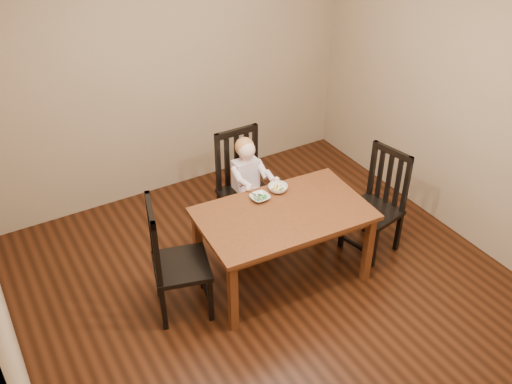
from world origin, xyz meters
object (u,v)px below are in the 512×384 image
chair_left (174,261)px  toddler (247,177)px  chair_right (377,204)px  chair_child (244,187)px  bowl_peas (260,198)px  bowl_veg (278,188)px  dining_table (284,220)px

chair_left → toddler: size_ratio=2.00×
chair_left → chair_right: bearing=100.3°
chair_child → bowl_peas: bearing=76.4°
bowl_peas → bowl_veg: bowl_veg is taller
chair_child → toddler: 0.14m
dining_table → chair_left: size_ratio=1.38×
chair_left → bowl_veg: size_ratio=6.19×
chair_left → chair_right: size_ratio=1.05×
chair_left → chair_right: chair_left is taller
bowl_peas → chair_right: bearing=-17.2°
chair_child → toddler: chair_child is taller
chair_left → dining_table: bearing=99.1°
chair_left → bowl_veg: (1.07, 0.18, 0.22)m
toddler → bowl_peas: 0.47m
dining_table → chair_child: (0.05, 0.76, -0.12)m
chair_child → chair_right: chair_child is taller
chair_left → toddler: (0.99, 0.60, 0.13)m
chair_right → bowl_veg: size_ratio=5.90×
chair_child → bowl_veg: 0.52m
dining_table → bowl_veg: size_ratio=8.52×
dining_table → chair_child: 0.77m
chair_child → bowl_peas: chair_child is taller
toddler → bowl_veg: toddler is taller
chair_child → chair_left: 1.19m
dining_table → bowl_peas: bowl_peas is taller
dining_table → toddler: (0.05, 0.70, 0.02)m
dining_table → toddler: size_ratio=2.75×
bowl_peas → bowl_veg: bearing=10.0°
dining_table → bowl_veg: bearing=66.7°
dining_table → toddler: 0.71m
chair_child → bowl_veg: chair_child is taller
chair_right → bowl_peas: chair_right is taller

